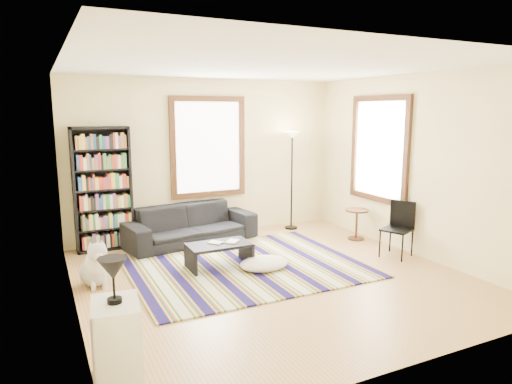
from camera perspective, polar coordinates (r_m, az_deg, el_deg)
name	(u,v)px	position (r m, az deg, el deg)	size (l,w,h in m)	color
floor	(272,280)	(6.37, 1.99, -10.95)	(5.00, 5.00, 0.10)	tan
ceiling	(273,62)	(5.98, 2.17, 15.95)	(5.00, 5.00, 0.10)	white
wall_back	(207,158)	(8.33, -6.17, 4.26)	(5.00, 0.10, 2.80)	#FCE7A9
wall_front	(418,215)	(3.97, 19.55, -2.69)	(5.00, 0.10, 2.80)	#FCE7A9
wall_left	(63,190)	(5.33, -22.95, 0.23)	(0.10, 5.00, 2.80)	#FCE7A9
wall_right	(417,166)	(7.54, 19.51, 3.13)	(0.10, 5.00, 2.80)	#FCE7A9
window_back	(208,147)	(8.24, -6.01, 5.60)	(1.20, 0.06, 1.60)	white
window_right	(379,149)	(8.04, 15.14, 5.20)	(0.06, 1.20, 1.60)	white
rug	(246,266)	(6.75, -1.32, -9.19)	(3.27, 2.61, 0.02)	#110C40
sofa	(190,224)	(7.89, -8.23, -4.04)	(0.87, 2.23, 0.65)	black
bookshelf	(103,189)	(7.73, -18.63, 0.35)	(0.90, 0.30, 2.00)	black
coffee_table	(219,256)	(6.66, -4.62, -7.93)	(0.90, 0.50, 0.36)	black
book_a	(212,244)	(6.57, -5.46, -6.47)	(0.19, 0.14, 0.02)	beige
book_b	(227,241)	(6.71, -3.60, -6.12)	(0.16, 0.22, 0.02)	beige
floor_cushion	(264,263)	(6.60, 1.02, -8.91)	(0.73, 0.54, 0.18)	white
floor_lamp	(292,181)	(8.68, 4.49, 1.40)	(0.30, 0.30, 1.86)	black
side_table	(356,224)	(8.23, 12.45, -3.99)	(0.40, 0.40, 0.54)	#482B12
folding_chair	(397,230)	(7.39, 17.19, -4.52)	(0.42, 0.40, 0.86)	black
white_cabinet	(117,343)	(4.14, -16.98, -17.55)	(0.38, 0.50, 0.70)	white
table_lamp	(113,281)	(3.92, -17.39, -10.53)	(0.24, 0.24, 0.38)	black
dog	(95,263)	(6.31, -19.51, -8.31)	(0.44, 0.62, 0.62)	silver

